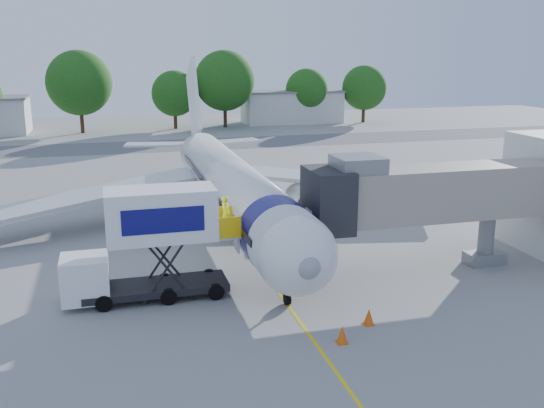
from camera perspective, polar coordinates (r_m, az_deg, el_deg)
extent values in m
plane|color=gray|center=(38.17, -2.64, -3.84)|extent=(160.00, 160.00, 0.00)
cube|color=yellow|center=(38.16, -2.64, -3.84)|extent=(0.15, 70.00, 0.01)
cube|color=#59595B|center=(78.71, -9.35, 5.47)|extent=(120.00, 10.00, 0.01)
cylinder|color=white|center=(40.20, -3.62, 1.52)|extent=(3.70, 28.00, 3.70)
sphere|color=white|center=(27.13, 2.37, -4.83)|extent=(3.70, 3.70, 3.70)
sphere|color=gray|center=(25.74, 3.41, -5.93)|extent=(1.10, 1.10, 1.10)
cone|color=white|center=(56.66, -7.11, 5.20)|extent=(3.70, 6.00, 3.70)
cube|color=white|center=(57.14, -7.38, 9.51)|extent=(0.35, 7.26, 8.29)
cube|color=silver|center=(46.16, 6.52, 2.25)|extent=(16.17, 9.32, 1.42)
cube|color=silver|center=(43.02, -16.39, 0.86)|extent=(16.17, 9.32, 1.42)
cylinder|color=#999BA0|center=(43.38, 3.14, 0.18)|extent=(2.10, 3.60, 2.10)
cylinder|color=#999BA0|center=(41.37, -11.49, -0.80)|extent=(2.10, 3.60, 2.10)
cube|color=black|center=(26.71, 2.58, -4.13)|extent=(2.60, 1.39, 0.81)
cylinder|color=#0E0D5D|center=(29.86, 0.64, -3.01)|extent=(3.73, 2.00, 3.73)
cylinder|color=silver|center=(29.27, 1.44, -8.07)|extent=(0.16, 0.16, 1.50)
cylinder|color=black|center=(29.44, 1.43, -8.84)|extent=(0.25, 0.64, 0.64)
cylinder|color=black|center=(44.21, -1.05, -0.67)|extent=(0.35, 0.90, 0.90)
cylinder|color=black|center=(43.28, -7.75, -1.13)|extent=(0.35, 0.90, 0.90)
cube|color=gray|center=(33.84, 15.01, 1.03)|extent=(13.60, 2.60, 2.80)
cube|color=black|center=(31.27, 5.27, 0.39)|extent=(2.00, 3.20, 3.20)
cube|color=slate|center=(31.47, 8.09, 3.76)|extent=(2.40, 2.40, 0.80)
cylinder|color=slate|center=(36.42, 19.50, -3.10)|extent=(0.90, 0.90, 3.00)
cube|color=slate|center=(36.77, 19.35, -4.81)|extent=(2.20, 1.20, 0.70)
cylinder|color=black|center=(36.28, 18.17, -4.97)|extent=(0.30, 0.70, 0.70)
cylinder|color=black|center=(37.27, 20.50, -4.66)|extent=(0.30, 0.70, 0.70)
cube|color=black|center=(30.66, -10.85, -7.67)|extent=(7.00, 2.30, 0.35)
cube|color=white|center=(30.36, -17.18, -6.68)|extent=(2.20, 2.20, 2.10)
cube|color=black|center=(30.20, -17.24, -5.88)|extent=(1.90, 2.10, 0.70)
cube|color=white|center=(29.51, -10.41, -0.93)|extent=(5.20, 2.40, 2.50)
cube|color=#0E0D5D|center=(28.34, -10.19, -1.56)|extent=(3.80, 0.04, 1.20)
cube|color=silver|center=(30.24, -4.35, -2.73)|extent=(1.10, 2.20, 0.10)
cube|color=yellow|center=(29.09, -3.98, -2.28)|extent=(1.10, 0.06, 1.10)
cube|color=yellow|center=(31.08, -4.74, -1.21)|extent=(1.10, 0.06, 1.10)
cylinder|color=black|center=(30.04, -5.29, -8.24)|extent=(0.80, 0.25, 0.80)
cylinder|color=black|center=(31.96, -5.95, -6.83)|extent=(0.80, 0.25, 0.80)
cylinder|color=black|center=(29.70, -15.54, -9.01)|extent=(0.80, 0.25, 0.80)
cylinder|color=black|center=(31.64, -15.54, -7.53)|extent=(0.80, 0.25, 0.80)
imported|color=#E1F319|center=(29.97, -4.38, -0.95)|extent=(0.61, 0.77, 1.85)
cube|color=white|center=(24.61, 9.19, -13.11)|extent=(3.30, 1.88, 1.27)
cube|color=#0E0D5D|center=(24.43, 9.23, -12.26)|extent=(1.93, 1.68, 0.32)
cylinder|color=black|center=(23.74, 7.13, -15.00)|extent=(0.65, 0.28, 0.64)
cylinder|color=black|center=(24.73, 5.78, -13.68)|extent=(0.65, 0.28, 0.64)
cylinder|color=black|center=(24.87, 12.53, -13.80)|extent=(0.65, 0.28, 0.64)
cylinder|color=black|center=(25.82, 11.02, -12.61)|extent=(0.65, 0.28, 0.64)
cone|color=#DD520B|center=(27.72, 9.10, -10.42)|extent=(0.48, 0.48, 0.77)
cube|color=#DD520B|center=(27.87, 9.07, -11.09)|extent=(0.44, 0.44, 0.04)
cone|color=#DD520B|center=(25.97, 6.62, -12.10)|extent=(0.48, 0.48, 0.77)
cube|color=#DD520B|center=(26.14, 6.60, -12.81)|extent=(0.44, 0.44, 0.04)
cube|color=silver|center=(102.30, 1.86, 9.07)|extent=(16.00, 7.00, 5.00)
cube|color=slate|center=(102.09, 1.87, 10.55)|extent=(16.40, 7.40, 0.30)
cylinder|color=#382314|center=(93.41, -17.46, 7.67)|extent=(0.56, 0.56, 4.19)
sphere|color=#195115|center=(93.01, -17.70, 10.80)|extent=(9.31, 9.31, 9.31)
cylinder|color=#382314|center=(95.29, -9.08, 7.95)|extent=(0.56, 0.56, 3.12)
sphere|color=#195115|center=(94.95, -9.17, 10.24)|extent=(6.94, 6.94, 6.94)
cylinder|color=#382314|center=(96.16, -4.44, 8.46)|extent=(0.56, 0.56, 4.18)
sphere|color=#195115|center=(95.77, -4.50, 11.50)|extent=(9.30, 9.30, 9.30)
cylinder|color=#382314|center=(101.89, 3.26, 8.51)|extent=(0.56, 0.56, 3.14)
sphere|color=#195115|center=(101.58, 3.29, 10.67)|extent=(6.99, 6.99, 6.99)
cylinder|color=#382314|center=(103.78, 8.59, 8.53)|extent=(0.56, 0.56, 3.32)
sphere|color=#195115|center=(103.46, 8.67, 10.77)|extent=(7.38, 7.38, 7.38)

